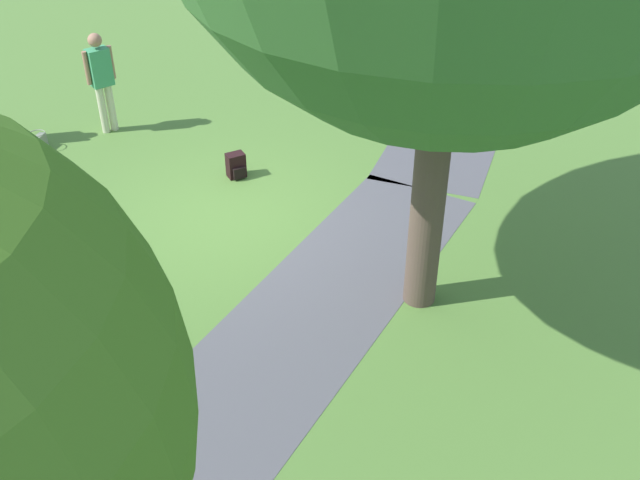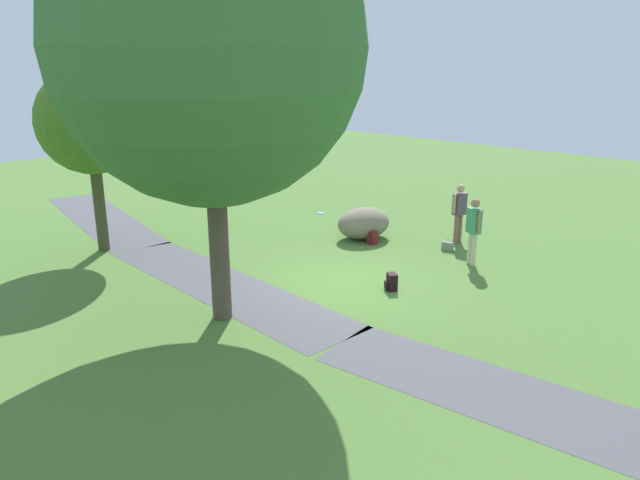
# 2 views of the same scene
# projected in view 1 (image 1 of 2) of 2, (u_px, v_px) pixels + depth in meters

# --- Properties ---
(ground_plane) EXTENTS (48.00, 48.00, 0.00)m
(ground_plane) POSITION_uv_depth(u_px,v_px,m) (234.00, 220.00, 10.67)
(ground_plane) COLOR #4F7633
(footpath_segment_near) EXTENTS (8.14, 2.59, 0.01)m
(footpath_segment_near) POSITION_uv_depth(u_px,v_px,m) (469.00, 91.00, 14.50)
(footpath_segment_near) COLOR #504E55
(footpath_segment_near) RESTS_ON ground
(footpath_segment_mid) EXTENTS (8.09, 2.25, 0.01)m
(footpath_segment_mid) POSITION_uv_depth(u_px,v_px,m) (287.00, 342.00, 8.54)
(footpath_segment_mid) COLOR #504E55
(footpath_segment_mid) RESTS_ON ground
(man_near_boulder) EXTENTS (0.48, 0.37, 1.76)m
(man_near_boulder) POSITION_uv_depth(u_px,v_px,m) (101.00, 76.00, 12.49)
(man_near_boulder) COLOR beige
(man_near_boulder) RESTS_ON ground
(handbag_on_grass) EXTENTS (0.34, 0.32, 0.31)m
(handbag_on_grass) POSITION_uv_depth(u_px,v_px,m) (39.00, 142.00, 12.41)
(handbag_on_grass) COLOR gray
(handbag_on_grass) RESTS_ON ground
(spare_backpack_on_lawn) EXTENTS (0.35, 0.35, 0.40)m
(spare_backpack_on_lawn) POSITION_uv_depth(u_px,v_px,m) (236.00, 166.00, 11.62)
(spare_backpack_on_lawn) COLOR black
(spare_backpack_on_lawn) RESTS_ON ground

